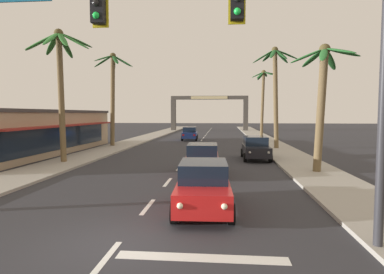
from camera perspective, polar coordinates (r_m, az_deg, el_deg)
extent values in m
plane|color=#2D2D33|center=(9.09, -12.71, -17.58)|extent=(220.00, 220.00, 0.00)
cube|color=#9E998E|center=(28.68, 15.64, -2.66)|extent=(3.20, 110.00, 0.14)
cube|color=#9E998E|center=(30.09, -15.06, -2.34)|extent=(3.20, 110.00, 0.14)
cube|color=silver|center=(8.34, -14.63, -19.61)|extent=(0.16, 2.00, 0.01)
cube|color=silver|center=(12.23, -7.62, -11.81)|extent=(0.16, 2.00, 0.01)
cube|color=silver|center=(16.31, -4.21, -7.76)|extent=(0.16, 2.00, 0.01)
cube|color=silver|center=(20.48, -2.22, -5.33)|extent=(0.16, 2.00, 0.01)
cube|color=silver|center=(24.69, -0.91, -3.73)|extent=(0.16, 2.00, 0.01)
cube|color=silver|center=(28.92, 0.02, -2.59)|extent=(0.16, 2.00, 0.01)
cube|color=silver|center=(33.17, 0.71, -1.74)|extent=(0.16, 2.00, 0.01)
cube|color=silver|center=(37.42, 1.24, -1.08)|extent=(0.16, 2.00, 0.01)
cube|color=silver|center=(41.69, 1.66, -0.56)|extent=(0.16, 2.00, 0.01)
cube|color=silver|center=(45.95, 2.00, -0.14)|extent=(0.16, 2.00, 0.01)
cube|color=silver|center=(50.22, 2.29, 0.22)|extent=(0.16, 2.00, 0.01)
cube|color=silver|center=(54.49, 2.53, 0.51)|extent=(0.16, 2.00, 0.01)
cube|color=silver|center=(58.77, 2.73, 0.77)|extent=(0.16, 2.00, 0.01)
cube|color=silver|center=(63.05, 2.91, 0.99)|extent=(0.16, 2.00, 0.01)
cube|color=silver|center=(67.32, 3.07, 1.18)|extent=(0.16, 2.00, 0.01)
cube|color=silver|center=(71.60, 3.20, 1.35)|extent=(0.16, 2.00, 0.01)
cube|color=silver|center=(75.88, 3.32, 1.50)|extent=(0.16, 2.00, 0.01)
cube|color=silver|center=(8.15, 1.71, -20.08)|extent=(4.00, 0.44, 0.01)
cylinder|color=#2D2D33|center=(9.04, 30.11, 5.11)|extent=(0.22, 0.22, 7.18)
cube|color=black|center=(8.64, 7.80, 22.30)|extent=(0.32, 0.26, 0.92)
sphere|color=#1EE54C|center=(8.41, 7.82, 20.66)|extent=(0.17, 0.17, 0.17)
cube|color=yellow|center=(8.79, 7.75, 21.96)|extent=(0.42, 0.03, 1.04)
cube|color=black|center=(9.18, -15.90, 21.07)|extent=(0.32, 0.26, 0.92)
sphere|color=black|center=(9.05, -16.24, 21.31)|extent=(0.17, 0.17, 0.17)
sphere|color=#1EE54C|center=(8.97, -16.20, 19.48)|extent=(0.17, 0.17, 0.17)
cube|color=yellow|center=(9.33, -15.50, 20.80)|extent=(0.42, 0.03, 1.04)
cube|color=red|center=(11.53, 1.98, -9.27)|extent=(1.94, 4.37, 0.72)
cube|color=black|center=(11.55, 2.00, -5.81)|extent=(1.69, 2.26, 0.64)
cylinder|color=black|center=(10.28, 6.77, -13.04)|extent=(0.25, 0.65, 0.64)
cylinder|color=black|center=(10.31, -3.09, -12.96)|extent=(0.25, 0.65, 0.64)
cylinder|color=black|center=(13.01, 5.94, -9.38)|extent=(0.25, 0.65, 0.64)
cylinder|color=black|center=(13.04, -1.76, -9.33)|extent=(0.25, 0.65, 0.64)
sphere|color=#F9EFC6|center=(9.42, 5.60, -11.83)|extent=(0.18, 0.18, 0.18)
sphere|color=#F9EFC6|center=(9.45, -2.10, -11.77)|extent=(0.18, 0.18, 0.18)
cube|color=red|center=(13.63, 4.93, -6.78)|extent=(0.24, 0.07, 0.20)
cube|color=red|center=(13.65, -0.65, -6.75)|extent=(0.24, 0.07, 0.20)
cube|color=maroon|center=(18.16, 1.78, -4.38)|extent=(1.91, 4.36, 0.72)
cube|color=black|center=(18.22, 1.80, -2.19)|extent=(1.68, 2.25, 0.64)
cylinder|color=black|center=(16.82, 4.60, -6.31)|extent=(0.24, 0.65, 0.64)
cylinder|color=black|center=(16.87, -1.30, -6.27)|extent=(0.24, 0.65, 0.64)
cylinder|color=black|center=(19.61, 4.42, -4.82)|extent=(0.24, 0.65, 0.64)
cylinder|color=black|center=(19.66, -0.63, -4.79)|extent=(0.24, 0.65, 0.64)
sphere|color=#F9EFC6|center=(16.00, 3.80, -5.24)|extent=(0.18, 0.18, 0.18)
sphere|color=#F9EFC6|center=(16.03, -0.65, -5.21)|extent=(0.18, 0.18, 0.18)
cube|color=red|center=(20.28, 3.82, -3.22)|extent=(0.24, 0.07, 0.20)
cube|color=red|center=(20.31, 0.09, -3.20)|extent=(0.24, 0.07, 0.20)
cube|color=navy|center=(41.90, -0.38, 0.39)|extent=(1.94, 4.37, 0.72)
cube|color=black|center=(41.72, -0.39, 1.31)|extent=(1.69, 2.26, 0.64)
cylinder|color=black|center=(43.40, -1.41, 0.04)|extent=(0.25, 0.65, 0.64)
cylinder|color=black|center=(43.30, 0.87, 0.03)|extent=(0.25, 0.65, 0.64)
cylinder|color=black|center=(40.57, -1.71, -0.24)|extent=(0.25, 0.65, 0.64)
cylinder|color=black|center=(40.47, 0.72, -0.25)|extent=(0.25, 0.65, 0.64)
sphere|color=#B2B2AD|center=(44.10, -1.02, 0.68)|extent=(0.18, 0.18, 0.18)
sphere|color=#B2B2AD|center=(44.03, 0.59, 0.67)|extent=(0.18, 0.18, 0.18)
cube|color=red|center=(39.79, -1.51, 0.34)|extent=(0.24, 0.07, 0.20)
cube|color=red|center=(39.71, 0.39, 0.34)|extent=(0.24, 0.07, 0.20)
cube|color=black|center=(24.56, 10.90, -2.25)|extent=(1.80, 4.32, 0.72)
cube|color=black|center=(24.65, 10.89, -0.64)|extent=(1.62, 2.22, 0.64)
cylinder|color=black|center=(23.32, 13.38, -3.51)|extent=(0.23, 0.64, 0.64)
cylinder|color=black|center=(23.12, 9.14, -3.51)|extent=(0.23, 0.64, 0.64)
cylinder|color=black|center=(26.11, 12.44, -2.70)|extent=(0.23, 0.64, 0.64)
cylinder|color=black|center=(25.93, 8.66, -2.69)|extent=(0.23, 0.64, 0.64)
sphere|color=#B2B2AD|center=(22.49, 13.07, -2.65)|extent=(0.18, 0.18, 0.18)
sphere|color=#B2B2AD|center=(22.35, 9.92, -2.65)|extent=(0.18, 0.18, 0.18)
cube|color=red|center=(26.76, 11.82, -1.54)|extent=(0.24, 0.06, 0.20)
cube|color=red|center=(26.63, 9.00, -1.53)|extent=(0.24, 0.06, 0.20)
cylinder|color=brown|center=(23.66, -21.59, 6.00)|extent=(0.51, 0.39, 8.53)
ellipsoid|color=#2D702D|center=(23.54, -19.69, 15.35)|extent=(2.29, 0.70, 1.28)
ellipsoid|color=#2D702D|center=(24.70, -19.34, 15.44)|extent=(1.84, 2.15, 0.76)
ellipsoid|color=#2D702D|center=(25.07, -20.92, 14.43)|extent=(0.50, 2.20, 1.43)
ellipsoid|color=#2D702D|center=(25.14, -22.90, 14.51)|extent=(1.96, 1.79, 1.30)
ellipsoid|color=#2D702D|center=(24.51, -24.45, 14.73)|extent=(2.28, 0.70, 1.31)
ellipsoid|color=#2D702D|center=(23.82, -24.42, 14.85)|extent=(1.81, 1.81, 1.48)
ellipsoid|color=#2D702D|center=(23.17, -23.10, 15.36)|extent=(0.51, 2.24, 1.36)
ellipsoid|color=#2D702D|center=(23.10, -21.41, 15.45)|extent=(1.71, 1.99, 1.35)
sphere|color=#4C4223|center=(24.25, -21.99, 16.23)|extent=(0.60, 0.60, 0.60)
cylinder|color=brown|center=(34.26, -13.52, 5.89)|extent=(0.62, 0.42, 9.04)
ellipsoid|color=#1E5123|center=(34.35, -11.83, 12.69)|extent=(2.08, 0.50, 1.27)
ellipsoid|color=#1E5123|center=(35.18, -11.95, 12.69)|extent=(1.71, 1.92, 1.01)
ellipsoid|color=#1E5123|center=(35.54, -13.40, 12.26)|extent=(0.95, 2.02, 1.40)
ellipsoid|color=#1E5123|center=(35.02, -15.01, 12.49)|extent=(2.10, 0.58, 1.24)
ellipsoid|color=#1E5123|center=(34.01, -14.98, 13.01)|extent=(1.59, 2.03, 0.94)
ellipsoid|color=#1E5123|center=(33.64, -13.09, 12.89)|extent=(1.42, 1.99, 1.23)
sphere|color=#4C4223|center=(34.69, -13.48, 13.45)|extent=(0.60, 0.60, 0.60)
cylinder|color=brown|center=(19.54, 21.27, 3.90)|extent=(0.69, 0.43, 6.78)
ellipsoid|color=#236028|center=(20.25, 24.56, 13.13)|extent=(2.06, 0.63, 0.55)
ellipsoid|color=#236028|center=(20.65, 22.65, 12.21)|extent=(1.38, 1.76, 1.10)
ellipsoid|color=#236028|center=(20.55, 20.13, 12.62)|extent=(1.15, 1.94, 0.88)
ellipsoid|color=#236028|center=(19.49, 19.26, 13.07)|extent=(1.96, 0.60, 0.92)
ellipsoid|color=#236028|center=(18.92, 21.72, 13.10)|extent=(1.01, 1.91, 1.04)
ellipsoid|color=#236028|center=(19.21, 24.12, 13.43)|extent=(1.39, 1.91, 0.70)
sphere|color=#4C4223|center=(19.88, 21.90, 13.84)|extent=(0.60, 0.60, 0.60)
cylinder|color=brown|center=(31.93, 14.21, 6.14)|extent=(0.71, 0.41, 9.17)
ellipsoid|color=#1E5123|center=(32.51, 15.98, 13.53)|extent=(2.19, 0.43, 1.08)
ellipsoid|color=#1E5123|center=(33.18, 15.14, 13.26)|extent=(1.78, 1.82, 1.17)
ellipsoid|color=#1E5123|center=(33.29, 13.06, 13.49)|extent=(1.24, 2.22, 0.91)
ellipsoid|color=#1E5123|center=(32.44, 12.24, 13.43)|extent=(2.13, 0.88, 1.27)
ellipsoid|color=#1E5123|center=(31.34, 13.76, 13.79)|extent=(1.04, 2.14, 1.22)
ellipsoid|color=#1E5123|center=(31.50, 15.05, 13.62)|extent=(1.18, 2.06, 1.32)
sphere|color=#4C4223|center=(32.42, 14.09, 14.35)|extent=(0.60, 0.60, 0.60)
cylinder|color=brown|center=(44.59, 12.04, 5.23)|extent=(0.57, 0.38, 8.69)
ellipsoid|color=#1E5123|center=(45.17, 13.28, 10.63)|extent=(1.76, 0.73, 0.48)
ellipsoid|color=#1E5123|center=(45.70, 12.49, 10.49)|extent=(0.96, 1.73, 0.59)
ellipsoid|color=#1E5123|center=(45.48, 11.74, 10.24)|extent=(1.03, 1.56, 1.03)
ellipsoid|color=#1E5123|center=(44.72, 11.25, 10.47)|extent=(1.65, 0.54, 0.86)
ellipsoid|color=#1E5123|center=(44.28, 11.70, 10.39)|extent=(1.31, 1.39, 1.07)
ellipsoid|color=#1E5123|center=(44.29, 12.96, 10.64)|extent=(1.29, 1.61, 0.67)
sphere|color=#4C4223|center=(44.91, 12.25, 10.84)|extent=(0.60, 0.60, 0.60)
cube|color=tan|center=(30.53, -26.34, 0.56)|extent=(6.18, 20.50, 3.42)
cube|color=#3D3838|center=(30.49, -26.45, 4.00)|extent=(6.36, 20.71, 0.24)
cube|color=maroon|center=(28.80, -20.38, 1.91)|extent=(1.00, 17.43, 0.12)
cube|color=black|center=(29.04, -21.10, -0.06)|extent=(0.06, 16.40, 1.80)
cube|color=#423D38|center=(65.21, -3.21, 3.77)|extent=(0.90, 0.90, 6.11)
cube|color=#423D38|center=(64.63, 9.23, 3.72)|extent=(0.90, 0.90, 6.11)
cube|color=#423D38|center=(64.61, 2.99, 6.79)|extent=(14.95, 0.60, 0.70)
cube|color=tan|center=(64.29, 2.98, 6.80)|extent=(7.02, 0.08, 0.56)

